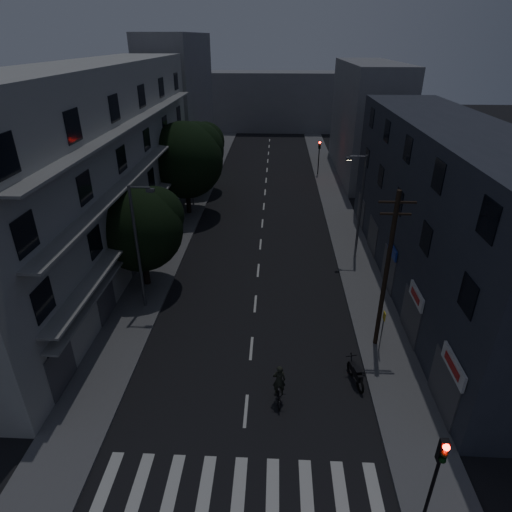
# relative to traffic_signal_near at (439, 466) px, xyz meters

# --- Properties ---
(ground) EXTENTS (160.00, 160.00, 0.00)m
(ground) POSITION_rel_traffic_signal_near_xyz_m (-6.68, 27.87, -3.10)
(ground) COLOR black
(ground) RESTS_ON ground
(sidewalk_left) EXTENTS (3.00, 90.00, 0.15)m
(sidewalk_left) POSITION_rel_traffic_signal_near_xyz_m (-14.18, 27.87, -3.02)
(sidewalk_left) COLOR #565659
(sidewalk_left) RESTS_ON ground
(sidewalk_right) EXTENTS (3.00, 90.00, 0.15)m
(sidewalk_right) POSITION_rel_traffic_signal_near_xyz_m (0.82, 27.87, -3.02)
(sidewalk_right) COLOR #565659
(sidewalk_right) RESTS_ON ground
(crosswalk) EXTENTS (10.90, 3.00, 0.01)m
(crosswalk) POSITION_rel_traffic_signal_near_xyz_m (-6.68, 0.87, -3.09)
(crosswalk) COLOR beige
(crosswalk) RESTS_ON ground
(lane_markings) EXTENTS (0.15, 60.50, 0.01)m
(lane_markings) POSITION_rel_traffic_signal_near_xyz_m (-6.68, 34.12, -3.09)
(lane_markings) COLOR beige
(lane_markings) RESTS_ON ground
(building_left) EXTENTS (7.00, 36.00, 14.00)m
(building_left) POSITION_rel_traffic_signal_near_xyz_m (-18.66, 20.87, 3.89)
(building_left) COLOR #9E9E9A
(building_left) RESTS_ON ground
(building_right) EXTENTS (6.19, 28.00, 11.00)m
(building_right) POSITION_rel_traffic_signal_near_xyz_m (5.31, 16.87, 2.40)
(building_right) COLOR #282C36
(building_right) RESTS_ON ground
(building_far_left) EXTENTS (6.00, 20.00, 16.00)m
(building_far_left) POSITION_rel_traffic_signal_near_xyz_m (-18.68, 50.87, 4.90)
(building_far_left) COLOR slate
(building_far_left) RESTS_ON ground
(building_far_right) EXTENTS (6.00, 20.00, 13.00)m
(building_far_right) POSITION_rel_traffic_signal_near_xyz_m (5.32, 44.87, 3.40)
(building_far_right) COLOR slate
(building_far_right) RESTS_ON ground
(building_far_end) EXTENTS (24.00, 8.00, 10.00)m
(building_far_end) POSITION_rel_traffic_signal_near_xyz_m (-6.68, 72.87, 1.90)
(building_far_end) COLOR slate
(building_far_end) RESTS_ON ground
(tree_near) EXTENTS (5.61, 5.61, 6.92)m
(tree_near) POSITION_rel_traffic_signal_near_xyz_m (-14.30, 15.95, 1.38)
(tree_near) COLOR black
(tree_near) RESTS_ON sidewalk_left
(tree_mid) EXTENTS (7.06, 7.06, 8.69)m
(tree_mid) POSITION_rel_traffic_signal_near_xyz_m (-13.89, 29.60, 2.48)
(tree_mid) COLOR black
(tree_mid) RESTS_ON sidewalk_left
(tree_far) EXTENTS (6.05, 6.05, 7.48)m
(tree_far) POSITION_rel_traffic_signal_near_xyz_m (-14.14, 36.57, 1.74)
(tree_far) COLOR black
(tree_far) RESTS_ON sidewalk_left
(traffic_signal_near) EXTENTS (0.28, 0.37, 4.10)m
(traffic_signal_near) POSITION_rel_traffic_signal_near_xyz_m (0.00, 0.00, 0.00)
(traffic_signal_near) COLOR black
(traffic_signal_near) RESTS_ON sidewalk_right
(traffic_signal_far_right) EXTENTS (0.28, 0.37, 4.10)m
(traffic_signal_far_right) POSITION_rel_traffic_signal_near_xyz_m (-0.26, 43.19, 0.00)
(traffic_signal_far_right) COLOR black
(traffic_signal_far_right) RESTS_ON sidewalk_right
(traffic_signal_far_left) EXTENTS (0.28, 0.37, 4.10)m
(traffic_signal_far_left) POSITION_rel_traffic_signal_near_xyz_m (-13.42, 43.56, 0.00)
(traffic_signal_far_left) COLOR black
(traffic_signal_far_left) RESTS_ON sidewalk_left
(street_lamp_left_near) EXTENTS (1.51, 0.25, 8.00)m
(street_lamp_left_near) POSITION_rel_traffic_signal_near_xyz_m (-13.63, 13.15, 1.50)
(street_lamp_left_near) COLOR #56595E
(street_lamp_left_near) RESTS_ON sidewalk_left
(street_lamp_right) EXTENTS (1.51, 0.25, 8.00)m
(street_lamp_right) POSITION_rel_traffic_signal_near_xyz_m (0.72, 20.72, 1.50)
(street_lamp_right) COLOR #595A60
(street_lamp_right) RESTS_ON sidewalk_right
(street_lamp_left_far) EXTENTS (1.51, 0.25, 8.00)m
(street_lamp_left_far) POSITION_rel_traffic_signal_near_xyz_m (-13.82, 31.81, 1.50)
(street_lamp_left_far) COLOR #5B5D63
(street_lamp_left_far) RESTS_ON sidewalk_left
(utility_pole) EXTENTS (1.80, 0.24, 9.00)m
(utility_pole) POSITION_rel_traffic_signal_near_xyz_m (0.30, 10.01, 1.77)
(utility_pole) COLOR black
(utility_pole) RESTS_ON sidewalk_right
(bus_stop_sign) EXTENTS (0.06, 0.35, 2.52)m
(bus_stop_sign) POSITION_rel_traffic_signal_near_xyz_m (0.36, 9.33, -1.21)
(bus_stop_sign) COLOR #595B60
(bus_stop_sign) RESTS_ON sidewalk_right
(motorcycle) EXTENTS (0.74, 2.00, 1.30)m
(motorcycle) POSITION_rel_traffic_signal_near_xyz_m (-1.31, 7.01, -2.59)
(motorcycle) COLOR black
(motorcycle) RESTS_ON ground
(cyclist) EXTENTS (0.70, 1.72, 2.13)m
(cyclist) POSITION_rel_traffic_signal_near_xyz_m (-5.16, 5.58, -2.38)
(cyclist) COLOR black
(cyclist) RESTS_ON ground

